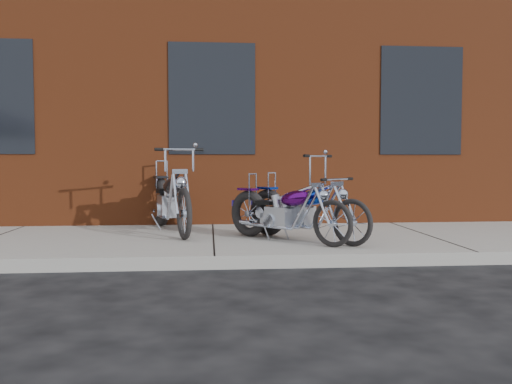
{
  "coord_description": "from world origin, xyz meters",
  "views": [
    {
      "loc": [
        -0.06,
        -5.87,
        1.18
      ],
      "look_at": [
        0.52,
        0.8,
        0.8
      ],
      "focal_mm": 38.0,
      "sensor_mm": 36.0,
      "label": 1
    }
  ],
  "objects": [
    {
      "name": "ground",
      "position": [
        0.0,
        0.0,
        0.0
      ],
      "size": [
        120.0,
        120.0,
        0.0
      ],
      "primitive_type": "plane",
      "color": "#2E2E30",
      "rests_on": "ground"
    },
    {
      "name": "chopper_blue",
      "position": [
        1.18,
        1.12,
        0.51
      ],
      "size": [
        1.38,
        1.6,
        0.88
      ],
      "rotation": [
        0.0,
        0.0,
        -0.87
      ],
      "color": "black",
      "rests_on": "sidewalk"
    },
    {
      "name": "sidewalk",
      "position": [
        0.0,
        1.5,
        0.07
      ],
      "size": [
        22.0,
        3.0,
        0.15
      ],
      "primitive_type": "cube",
      "color": "gray",
      "rests_on": "ground"
    },
    {
      "name": "chopper_purple",
      "position": [
        0.92,
        1.06,
        0.51
      ],
      "size": [
        1.41,
        1.53,
        1.12
      ],
      "rotation": [
        0.0,
        0.0,
        -0.83
      ],
      "color": "black",
      "rests_on": "sidewalk"
    },
    {
      "name": "chopper_third",
      "position": [
        -0.62,
        2.15,
        0.58
      ],
      "size": [
        0.83,
        2.34,
        1.22
      ],
      "rotation": [
        0.0,
        0.0,
        -1.31
      ],
      "color": "black",
      "rests_on": "sidewalk"
    },
    {
      "name": "building_brick",
      "position": [
        0.0,
        8.0,
        4.0
      ],
      "size": [
        22.0,
        10.0,
        8.0
      ],
      "primitive_type": "cube",
      "color": "maroon",
      "rests_on": "ground"
    }
  ]
}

